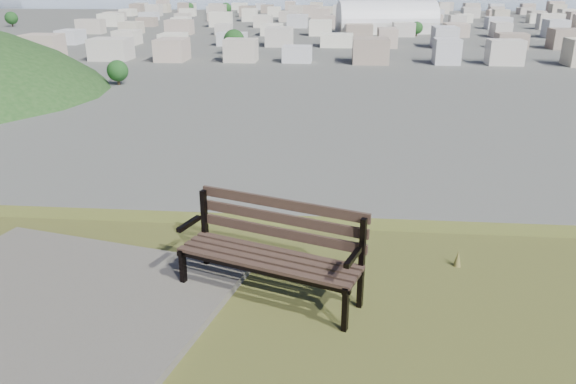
# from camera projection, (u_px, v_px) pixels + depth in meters

# --- Properties ---
(park_bench) EXTENTS (1.78, 1.08, 0.89)m
(park_bench) POSITION_uv_depth(u_px,v_px,m) (273.00, 245.00, 5.14)
(park_bench) COLOR #412F25
(park_bench) RESTS_ON hilltop_mesa
(arena) EXTENTS (55.43, 30.55, 22.16)m
(arena) POSITION_uv_depth(u_px,v_px,m) (386.00, 23.00, 304.77)
(arena) COLOR silver
(arena) RESTS_ON ground
(city_blocks) EXTENTS (395.00, 361.00, 7.00)m
(city_blocks) POSITION_uv_depth(u_px,v_px,m) (339.00, 17.00, 377.77)
(city_blocks) COLOR beige
(city_blocks) RESTS_ON ground
(city_trees) EXTENTS (406.52, 387.20, 9.98)m
(city_trees) POSITION_uv_depth(u_px,v_px,m) (291.00, 23.00, 309.30)
(city_trees) COLOR #312418
(city_trees) RESTS_ON ground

